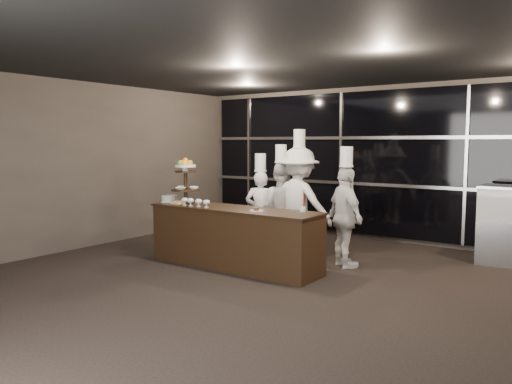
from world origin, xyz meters
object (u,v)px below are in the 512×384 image
Objects in this scene: display_stand at (185,178)px; chef_b at (281,208)px; chef_a at (260,210)px; layer_cake at (170,199)px; chef_d at (345,216)px; chef_c at (299,203)px; buffet_counter at (234,237)px.

chef_b is (1.11, 1.14, -0.54)m from display_stand.
layer_cake is at bearing -136.64° from chef_a.
display_stand is 2.64m from chef_d.
layer_cake is 0.16× the size of chef_b.
chef_d is at bearing 20.96° from layer_cake.
chef_c is (0.68, 0.14, 0.17)m from chef_a.
buffet_counter is 1.06m from chef_a.
display_stand is 2.48× the size of layer_cake.
layer_cake reaches higher than buffet_counter.
chef_a is at bearing -168.42° from chef_c.
layer_cake is 2.91m from chef_d.
display_stand is at bearing -157.50° from chef_d.
chef_a is 1.60m from chef_d.
chef_c reaches higher than chef_b.
chef_b is at bearing 173.04° from chef_d.
display_stand reaches higher than layer_cake.
chef_b is (0.11, 1.14, 0.34)m from buffet_counter.
chef_a is at bearing 43.36° from layer_cake.
chef_b is 0.38m from chef_c.
layer_cake is at bearing -177.84° from buffet_counter.
chef_b reaches higher than chef_d.
chef_a is at bearing 179.52° from chef_d.
buffet_counter is at bearing -112.39° from chef_c.
layer_cake is 0.17× the size of chef_a.
chef_d reaches higher than buffet_counter.
chef_a is at bearing -156.22° from chef_b.
display_stand is 1.40m from chef_a.
chef_b is at bearing 179.57° from chef_c.
chef_b reaches higher than display_stand.
chef_c reaches higher than display_stand.
chef_a is (0.79, 1.00, -0.59)m from display_stand.
chef_c is at bearing 170.52° from chef_d.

